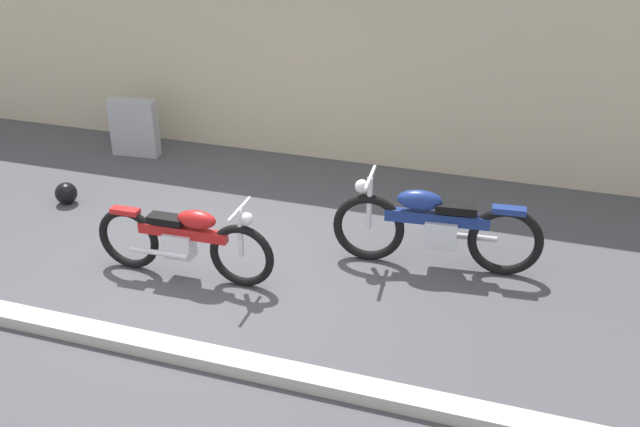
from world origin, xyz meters
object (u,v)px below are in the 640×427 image
helmet (66,193)px  motorcycle_red (185,240)px  motorcycle_blue (434,227)px  stone_marker (134,128)px

helmet → motorcycle_red: motorcycle_red is taller
motorcycle_blue → motorcycle_red: bearing=17.3°
helmet → motorcycle_blue: bearing=-1.4°
helmet → motorcycle_blue: size_ratio=0.13×
stone_marker → motorcycle_red: size_ratio=0.42×
helmet → motorcycle_red: (2.31, -1.14, 0.29)m
motorcycle_blue → helmet: bearing=-7.0°
helmet → motorcycle_blue: (4.73, -0.11, 0.34)m
motorcycle_red → motorcycle_blue: bearing=21.3°
motorcycle_blue → stone_marker: bearing=-27.1°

